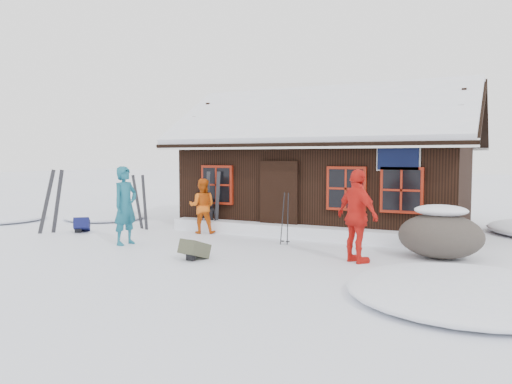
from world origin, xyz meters
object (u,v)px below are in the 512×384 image
Objects in this scene: backpack_blue at (82,227)px; backpack_olive at (195,252)px; ski_pair_left at (52,202)px; boulder at (440,234)px; skier_orange_left at (202,206)px; skier_teal at (125,206)px; skier_crouched at (210,215)px; ski_poles at (285,219)px; skier_orange_right at (357,216)px.

backpack_olive is at bearing -59.85° from backpack_blue.
ski_pair_left reaches higher than backpack_blue.
boulder is at bearing 36.85° from backpack_olive.
skier_orange_left reaches higher than backpack_blue.
backpack_olive is (2.54, -0.76, -0.82)m from skier_teal.
skier_teal is 2.95m from skier_crouched.
backpack_blue is (-6.06, -0.75, -0.48)m from ski_poles.
skier_teal reaches higher than backpack_blue.
skier_teal reaches higher than skier_crouched.
skier_crouched is 1.70× the size of backpack_blue.
ski_poles is at bearing -23.17° from skier_crouched.
skier_teal reaches higher than skier_orange_right.
skier_teal is 2.50m from skier_orange_left.
skier_teal is at bearing -153.46° from ski_poles.
skier_crouched is at bearing -110.30° from skier_orange_left.
backpack_blue is at bearing 13.37° from ski_pair_left.
skier_orange_right reaches higher than backpack_blue.
skier_crouched is 3.06m from ski_poles.
skier_orange_right is at bearing -30.71° from ski_poles.
boulder is at bearing -12.62° from skier_crouched.
backpack_blue is at bearing 169.72° from backpack_olive.
skier_orange_right reaches higher than skier_orange_left.
skier_orange_left is 0.88× the size of boulder.
skier_crouched is (-5.02, 2.36, -0.49)m from skier_orange_right.
skier_orange_right is at bearing -80.61° from skier_teal.
backpack_olive is (5.68, -1.27, -0.74)m from ski_pair_left.
skier_orange_left reaches higher than backpack_olive.
skier_orange_right is at bearing -26.55° from ski_pair_left.
skier_crouched is at bearing -10.92° from backpack_blue.
skier_orange_right reaches higher than skier_crouched.
skier_orange_right is 1.03× the size of ski_pair_left.
skier_orange_right is 2.04× the size of skier_crouched.
ski_pair_left is (-8.83, 0.03, -0.06)m from skier_orange_right.
skier_crouched is 0.71× the size of ski_poles.
skier_teal is 3.47× the size of backpack_olive.
skier_teal is 1.10× the size of boulder.
backpack_olive is at bearing 96.32° from skier_orange_left.
boulder is 3.18× the size of backpack_blue.
boulder is at bearing 149.76° from skier_orange_left.
skier_orange_left is 3.71m from backpack_olive.
boulder is at bearing -72.16° from skier_teal.
backpack_olive is at bearing -102.04° from skier_teal.
skier_teal reaches higher than ski_poles.
ski_poles reaches higher than backpack_olive.
ski_poles is at bearing -58.89° from skier_teal.
skier_teal is at bearing -166.72° from boulder.
backpack_blue is at bearing -176.02° from boulder.
skier_orange_left is 1.65× the size of skier_crouched.
boulder is 10.37m from ski_pair_left.
ski_poles is at bearing 143.38° from skier_orange_left.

